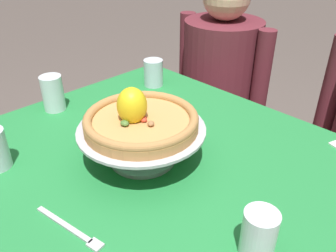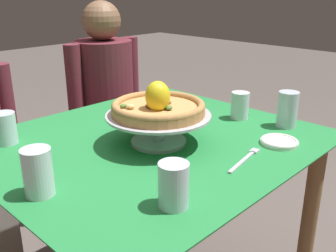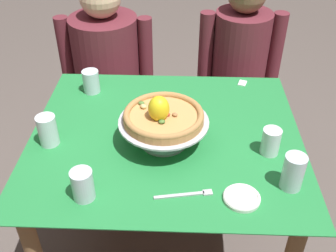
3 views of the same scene
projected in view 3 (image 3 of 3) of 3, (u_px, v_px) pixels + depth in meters
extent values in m
plane|color=#5B514C|center=(166.00, 252.00, 2.07)|extent=(14.00, 14.00, 0.00)
cylinder|color=olive|center=(85.00, 145.00, 2.19)|extent=(0.06, 0.06, 0.74)
cylinder|color=olive|center=(255.00, 150.00, 2.16)|extent=(0.06, 0.06, 0.74)
cube|color=olive|center=(166.00, 138.00, 1.63)|extent=(1.04, 0.92, 0.02)
cube|color=#237F3D|center=(166.00, 135.00, 1.62)|extent=(1.08, 0.96, 0.00)
cylinder|color=#B7B7C1|center=(164.00, 141.00, 1.58)|extent=(0.18, 0.18, 0.01)
cylinder|color=#B7B7C1|center=(164.00, 131.00, 1.55)|extent=(0.04, 0.04, 0.08)
cylinder|color=#B7B7C1|center=(164.00, 122.00, 1.52)|extent=(0.35, 0.35, 0.01)
cylinder|color=tan|center=(164.00, 118.00, 1.51)|extent=(0.30, 0.30, 0.03)
torus|color=#AF7D47|center=(164.00, 114.00, 1.50)|extent=(0.30, 0.30, 0.02)
ellipsoid|color=#996B42|center=(155.00, 112.00, 1.51)|extent=(0.03, 0.03, 0.01)
ellipsoid|color=#4C7533|center=(162.00, 122.00, 1.46)|extent=(0.03, 0.02, 0.01)
ellipsoid|color=#4C7533|center=(141.00, 103.00, 1.56)|extent=(0.03, 0.02, 0.01)
ellipsoid|color=#C63D28|center=(166.00, 113.00, 1.50)|extent=(0.03, 0.02, 0.01)
ellipsoid|color=#C63D28|center=(167.00, 115.00, 1.50)|extent=(0.02, 0.02, 0.01)
ellipsoid|color=#4C7533|center=(160.00, 119.00, 1.47)|extent=(0.03, 0.02, 0.01)
ellipsoid|color=#996B42|center=(175.00, 115.00, 1.50)|extent=(0.03, 0.03, 0.01)
ellipsoid|color=tan|center=(143.00, 106.00, 1.54)|extent=(0.03, 0.04, 0.02)
ellipsoid|color=#4C7533|center=(160.00, 119.00, 1.48)|extent=(0.03, 0.03, 0.01)
ellipsoid|color=yellow|center=(159.00, 109.00, 1.47)|extent=(0.11, 0.11, 0.10)
cylinder|color=silver|center=(83.00, 185.00, 1.31)|extent=(0.07, 0.07, 0.11)
cylinder|color=silver|center=(84.00, 192.00, 1.33)|extent=(0.07, 0.07, 0.04)
cylinder|color=silver|center=(293.00, 172.00, 1.34)|extent=(0.07, 0.07, 0.13)
cylinder|color=silver|center=(291.00, 179.00, 1.36)|extent=(0.07, 0.07, 0.07)
cylinder|color=silver|center=(48.00, 130.00, 1.54)|extent=(0.07, 0.07, 0.12)
cylinder|color=silver|center=(49.00, 135.00, 1.55)|extent=(0.07, 0.07, 0.08)
cylinder|color=white|center=(271.00, 141.00, 1.50)|extent=(0.07, 0.07, 0.11)
cylinder|color=silver|center=(269.00, 148.00, 1.52)|extent=(0.06, 0.06, 0.04)
cylinder|color=silver|center=(91.00, 81.00, 1.85)|extent=(0.08, 0.08, 0.11)
cylinder|color=silver|center=(92.00, 87.00, 1.87)|extent=(0.07, 0.07, 0.05)
cylinder|color=white|center=(242.00, 198.00, 1.33)|extent=(0.12, 0.12, 0.01)
torus|color=white|center=(242.00, 197.00, 1.33)|extent=(0.12, 0.12, 0.01)
cube|color=#B7B7C1|center=(179.00, 195.00, 1.35)|extent=(0.17, 0.04, 0.01)
cube|color=#B7B7C1|center=(208.00, 192.00, 1.36)|extent=(0.04, 0.03, 0.01)
cube|color=white|center=(242.00, 83.00, 1.94)|extent=(0.05, 0.06, 0.00)
cube|color=gray|center=(113.00, 124.00, 2.59)|extent=(0.29, 0.33, 0.45)
cylinder|color=maroon|center=(106.00, 59.00, 2.31)|extent=(0.38, 0.38, 0.49)
cylinder|color=maroon|center=(66.00, 52.00, 2.29)|extent=(0.08, 0.08, 0.42)
cylinder|color=maroon|center=(146.00, 53.00, 2.28)|extent=(0.08, 0.08, 0.42)
cube|color=black|center=(231.00, 131.00, 2.53)|extent=(0.29, 0.33, 0.46)
cylinder|color=maroon|center=(239.00, 60.00, 2.23)|extent=(0.31, 0.31, 0.54)
cylinder|color=maroon|center=(206.00, 53.00, 2.21)|extent=(0.08, 0.08, 0.46)
cylinder|color=maroon|center=(275.00, 53.00, 2.20)|extent=(0.08, 0.08, 0.46)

